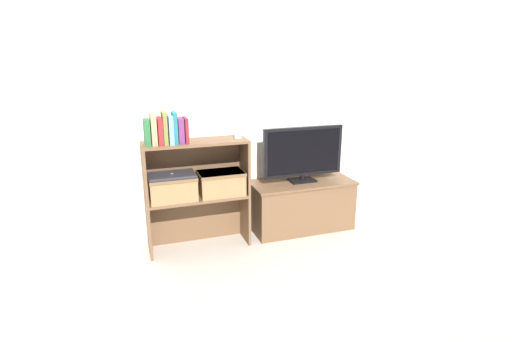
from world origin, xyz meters
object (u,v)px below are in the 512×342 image
Objects in this scene: storage_basket_left at (173,187)px; book_maroon at (186,130)px; book_forest at (147,132)px; book_crimson at (160,131)px; book_tan at (153,129)px; storage_basket_right at (221,182)px; book_plum at (180,130)px; book_olive at (165,128)px; laptop at (172,175)px; baby_monitor at (238,131)px; tv_stand at (301,205)px; book_teal at (175,128)px; book_skyblue at (170,129)px; tv at (303,153)px.

book_maroon is at bearing -5.72° from storage_basket_left.
book_crimson is at bearing 0.00° from book_forest.
book_tan is 0.65m from storage_basket_right.
book_forest is 1.01× the size of book_plum.
book_olive reaches higher than laptop.
book_tan reaches higher than storage_basket_right.
baby_monitor is at bearing 3.47° from book_plum.
laptop is at bearing 4.26° from book_forest.
book_crimson reaches higher than tv_stand.
book_olive is at bearing -180.00° from book_teal.
book_tan reaches higher than tv_stand.
book_teal is (0.07, 0.00, -0.00)m from book_olive.
book_olive is at bearing -177.22° from baby_monitor.
book_skyblue is (0.04, 0.00, -0.01)m from book_olive.
book_teal is at bearing -175.65° from tv.
book_maroon is at bearing -175.31° from tv.
book_olive is at bearing -178.35° from storage_basket_right.
book_crimson is at bearing -178.49° from storage_basket_right.
book_plum is at bearing 180.00° from book_maroon.
book_teal reaches higher than baby_monitor.
book_olive is 0.04m from book_skyblue.
baby_monitor is 0.39× the size of storage_basket_right.
book_olive is at bearing -160.29° from laptop.
storage_basket_left is (-0.01, 0.01, -0.43)m from book_skyblue.
book_forest is 0.20m from book_teal.
book_plum is at bearing -175.48° from tv.
book_skyblue is (0.16, 0.00, 0.01)m from book_forest.
book_forest is 0.81× the size of book_tan.
laptop is (-1.10, -0.07, -0.07)m from tv.
book_olive is at bearing -0.00° from book_tan.
laptop is (-0.01, 0.01, -0.34)m from book_skyblue.
book_maroon is at bearing -0.00° from book_skyblue.
storage_basket_left and storage_basket_right have the same top height.
baby_monitor is at bearing -174.70° from tv.
book_tan reaches higher than baby_monitor.
laptop is (0.07, 0.01, -0.33)m from book_crimson.
book_tan is at bearing 180.00° from book_crimson.
tv is 3.88× the size of book_maroon.
book_skyblue is 1.14× the size of book_maroon.
book_forest is at bearing 180.00° from book_skyblue.
book_forest is at bearing 180.00° from book_crimson.
book_maroon is at bearing -175.22° from tv_stand.
book_plum is at bearing -177.73° from storage_basket_right.
book_plum is (-1.02, -0.08, 0.26)m from tv.
baby_monitor is (0.48, 0.03, -0.06)m from book_teal.
book_teal is (0.11, 0.00, 0.02)m from book_crimson.
storage_basket_left is at bearing 19.71° from book_olive.
book_crimson reaches higher than book_forest.
book_plum is (0.04, 0.00, -0.02)m from book_teal.
book_tan is 0.64× the size of storage_basket_right.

